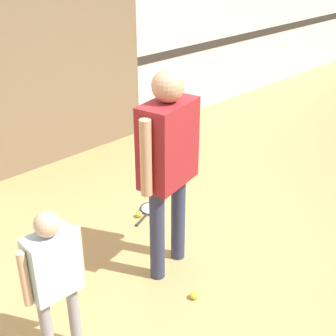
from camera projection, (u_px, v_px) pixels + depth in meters
The scene contains 8 objects.
ground_plane at pixel (202, 265), 4.16m from camera, with size 16.00×16.00×0.00m, color tan.
wall_back at pixel (22, 37), 5.22m from camera, with size 16.00×0.07×3.20m.
wall_panel at pixel (58, 74), 5.63m from camera, with size 2.48×0.05×2.22m.
person_instructor at pixel (168, 154), 3.66m from camera, with size 0.66×0.38×1.77m.
person_student_left at pixel (54, 272), 2.98m from camera, with size 0.44×0.19×1.17m.
racket_spare_on_floor at pixel (151, 209), 4.97m from camera, with size 0.51×0.35×0.03m.
tennis_ball_near_instructor at pixel (194, 295), 3.77m from camera, with size 0.07×0.07×0.07m, color #CCE038.
tennis_ball_by_spare_racket at pixel (139, 214), 4.84m from camera, with size 0.07×0.07×0.07m, color #CCE038.
Camera 1 is at (-2.51, -2.17, 2.67)m, focal length 50.00 mm.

